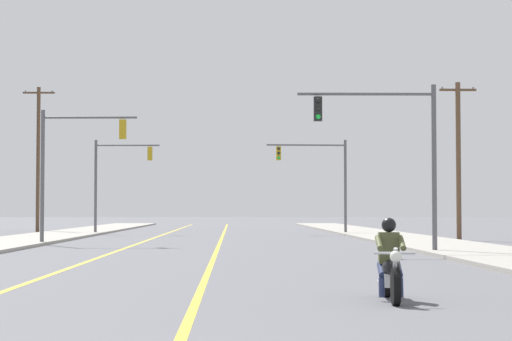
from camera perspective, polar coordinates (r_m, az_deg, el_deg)
The scene contains 11 objects.
lane_stripe_center at distance 52.30m, azimuth -2.12°, elevation -4.17°, with size 0.16×100.00×0.01m, color yellow.
lane_stripe_left at distance 52.49m, azimuth -6.34°, elevation -4.15°, with size 0.16×100.00×0.01m, color yellow.
sidewalk_kerb_right at distance 48.15m, azimuth 9.39°, elevation -4.21°, with size 4.40×110.00×0.14m, color #9E998E.
sidewalk_kerb_left at distance 48.48m, azimuth -14.12°, elevation -4.16°, with size 4.40×110.00×0.14m, color #9E998E.
motorcycle_with_rider at distance 16.62m, azimuth 8.22°, elevation -5.90°, with size 0.70×2.19×1.46m.
traffic_signal_near_right at distance 34.47m, azimuth 8.46°, elevation 1.78°, with size 5.11×0.37×6.20m.
traffic_signal_near_left at distance 43.62m, azimuth -11.34°, elevation 0.87°, with size 4.43×0.39×6.20m.
traffic_signal_mid_right at distance 61.19m, azimuth 4.09°, elevation -0.05°, with size 5.28×0.60×6.20m.
traffic_signal_mid_left at distance 61.88m, azimuth -8.69°, elevation -0.12°, with size 4.29×0.37×6.20m.
utility_pole_right_far at distance 50.10m, azimuth 12.28°, elevation 0.78°, with size 1.95×0.26×8.33m.
utility_pole_left_far at distance 68.51m, azimuth -13.19°, elevation 0.85°, with size 2.27×0.26×10.42m.
Camera 1 is at (0.82, -7.28, 1.60)m, focal length 65.36 mm.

